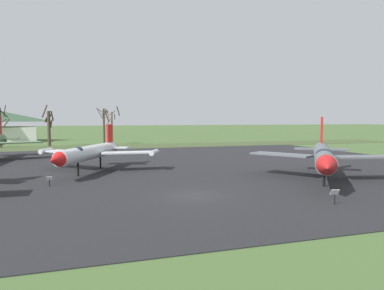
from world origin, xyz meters
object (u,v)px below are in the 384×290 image
object	(u,v)px
info_placard_front_left	(335,195)
jet_fighter_rear_left	(90,152)
jet_fighter_front_left	(323,156)
info_placard_rear_left	(49,181)

from	to	relation	value
info_placard_front_left	jet_fighter_rear_left	size ratio (longest dim) A/B	0.07
jet_fighter_front_left	info_placard_rear_left	world-z (taller)	jet_fighter_front_left
jet_fighter_front_left	jet_fighter_rear_left	bearing A→B (deg)	147.85
jet_fighter_front_left	jet_fighter_rear_left	size ratio (longest dim) A/B	1.06
jet_fighter_front_left	info_placard_rear_left	size ratio (longest dim) A/B	17.41
jet_fighter_front_left	info_placard_rear_left	distance (m)	23.48
jet_fighter_front_left	info_placard_front_left	world-z (taller)	jet_fighter_front_left
info_placard_front_left	info_placard_rear_left	distance (m)	21.84
info_placard_rear_left	jet_fighter_rear_left	bearing A→B (deg)	64.01
jet_fighter_rear_left	info_placard_rear_left	world-z (taller)	jet_fighter_rear_left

